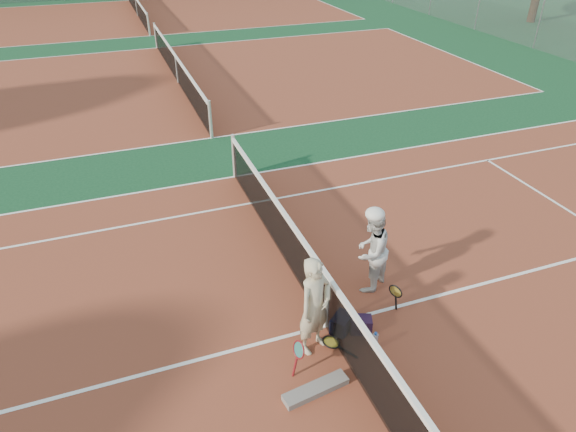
{
  "coord_description": "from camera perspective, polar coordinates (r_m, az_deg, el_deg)",
  "views": [
    {
      "loc": [
        -2.64,
        -5.44,
        5.8
      ],
      "look_at": [
        0.0,
        1.74,
        1.05
      ],
      "focal_mm": 32.0,
      "sensor_mm": 36.0,
      "label": 1
    }
  ],
  "objects": [
    {
      "name": "player_a",
      "position": [
        7.49,
        3.01,
        -9.96
      ],
      "size": [
        0.7,
        0.61,
        1.62
      ],
      "primitive_type": "imported",
      "rotation": [
        0.0,
        0.0,
        0.45
      ],
      "color": "#C2B896",
      "rests_on": "ground"
    },
    {
      "name": "court_main",
      "position": [
        8.37,
        4.2,
        -12.07
      ],
      "size": [
        23.77,
        10.97,
        0.01
      ],
      "primitive_type": "cube",
      "color": "brown",
      "rests_on": "ground"
    },
    {
      "name": "racket_spare",
      "position": [
        8.07,
        4.81,
        -13.85
      ],
      "size": [
        0.55,
        0.65,
        0.07
      ],
      "primitive_type": null,
      "rotation": [
        0.0,
        0.0,
        2.14
      ],
      "color": "black",
      "rests_on": "ground"
    },
    {
      "name": "racket_red",
      "position": [
        7.48,
        1.18,
        -15.51
      ],
      "size": [
        0.22,
        0.3,
        0.59
      ],
      "primitive_type": null,
      "rotation": [
        0.0,
        0.0,
        0.28
      ],
      "color": "maroon",
      "rests_on": "ground"
    },
    {
      "name": "court_far_b",
      "position": [
        33.05,
        -16.35,
        20.58
      ],
      "size": [
        23.77,
        10.97,
        0.01
      ],
      "primitive_type": "cube",
      "color": "brown",
      "rests_on": "ground"
    },
    {
      "name": "court_far_a",
      "position": [
        19.98,
        -12.09,
        14.3
      ],
      "size": [
        23.77,
        10.97,
        0.01
      ],
      "primitive_type": "cube",
      "color": "brown",
      "rests_on": "ground"
    },
    {
      "name": "ground",
      "position": [
        8.37,
        4.2,
        -12.09
      ],
      "size": [
        130.0,
        130.0,
        0.0
      ],
      "primitive_type": "plane",
      "color": "#103B20",
      "rests_on": "ground"
    },
    {
      "name": "player_b",
      "position": [
        8.73,
        9.23,
        -3.84
      ],
      "size": [
        0.94,
        0.9,
        1.53
      ],
      "primitive_type": "imported",
      "rotation": [
        0.0,
        0.0,
        3.75
      ],
      "color": "silver",
      "rests_on": "ground"
    },
    {
      "name": "sports_bag_purple",
      "position": [
        8.26,
        8.09,
        -11.87
      ],
      "size": [
        0.39,
        0.33,
        0.27
      ],
      "primitive_type": "cube",
      "rotation": [
        0.0,
        0.0,
        -0.38
      ],
      "color": "black",
      "rests_on": "ground"
    },
    {
      "name": "sports_bag_navy",
      "position": [
        8.23,
        5.95,
        -11.78
      ],
      "size": [
        0.44,
        0.42,
        0.29
      ],
      "primitive_type": "cube",
      "rotation": [
        0.0,
        0.0,
        0.69
      ],
      "color": "black",
      "rests_on": "ground"
    },
    {
      "name": "net_far_a",
      "position": [
        19.84,
        -12.26,
        15.7
      ],
      "size": [
        0.1,
        10.98,
        1.02
      ],
      "primitive_type": null,
      "color": "black",
      "rests_on": "ground"
    },
    {
      "name": "net_far_b",
      "position": [
        32.97,
        -16.49,
        21.44
      ],
      "size": [
        0.1,
        10.98,
        1.02
      ],
      "primitive_type": null,
      "color": "black",
      "rests_on": "ground"
    },
    {
      "name": "racket_black_held",
      "position": [
        8.55,
        11.74,
        -9.05
      ],
      "size": [
        0.29,
        0.32,
        0.59
      ],
      "primitive_type": null,
      "rotation": [
        0.0,
        0.0,
        3.67
      ],
      "color": "black",
      "rests_on": "ground"
    },
    {
      "name": "net_cover_canvas",
      "position": [
        7.45,
        3.1,
        -18.67
      ],
      "size": [
        0.98,
        0.36,
        0.1
      ],
      "primitive_type": "cube",
      "rotation": [
        0.0,
        0.0,
        0.15
      ],
      "color": "#68635E",
      "rests_on": "ground"
    },
    {
      "name": "water_bottle",
      "position": [
        8.0,
        9.62,
        -13.63
      ],
      "size": [
        0.09,
        0.09,
        0.3
      ],
      "primitive_type": "cylinder",
      "color": "#ABC0D8",
      "rests_on": "ground"
    },
    {
      "name": "net_main",
      "position": [
        8.03,
        4.34,
        -9.46
      ],
      "size": [
        0.1,
        10.98,
        1.02
      ],
      "primitive_type": null,
      "color": "black",
      "rests_on": "ground"
    }
  ]
}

